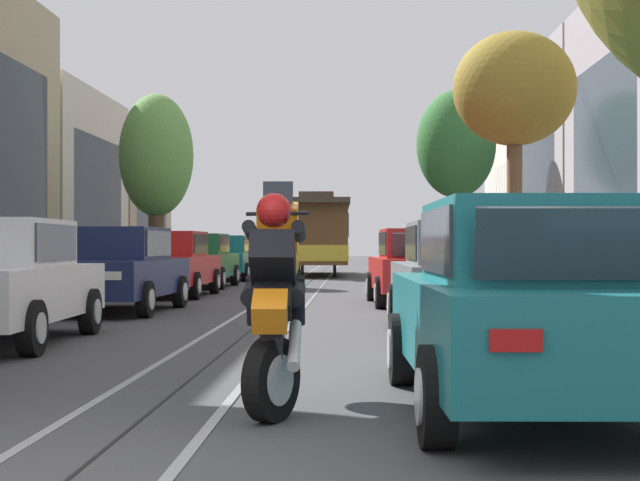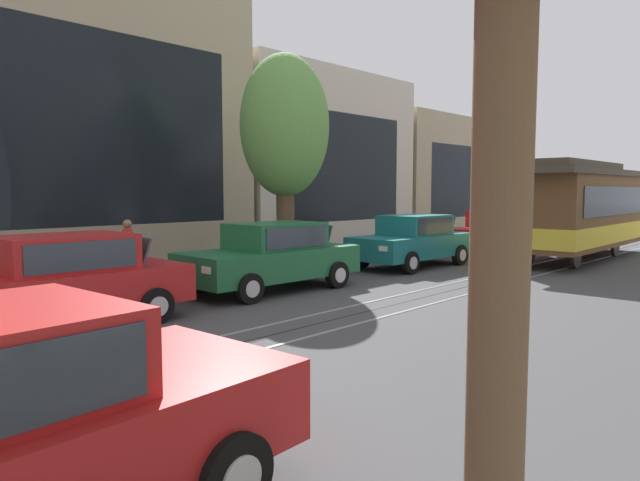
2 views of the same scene
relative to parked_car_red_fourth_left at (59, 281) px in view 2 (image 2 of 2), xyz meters
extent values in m
plane|color=#424244|center=(2.97, 1.42, -0.80)|extent=(160.00, 160.00, 0.00)
cube|color=gray|center=(2.44, 4.30, -0.79)|extent=(0.08, 56.85, 0.01)
cube|color=gray|center=(3.50, 4.30, -0.79)|extent=(0.08, 56.85, 0.01)
cube|color=black|center=(2.97, 4.30, -0.80)|extent=(0.03, 56.85, 0.01)
cube|color=tan|center=(-7.75, 4.30, 3.68)|extent=(4.42, 9.47, 8.96)
cube|color=#2D3842|center=(-5.56, 4.30, 3.23)|extent=(0.04, 6.84, 5.38)
cube|color=beige|center=(-8.07, 14.07, 2.84)|extent=(5.06, 9.47, 7.29)
cube|color=#2D3842|center=(-5.56, 14.07, 2.48)|extent=(0.04, 6.84, 4.37)
cube|color=tan|center=(-8.54, 23.84, 2.33)|extent=(6.00, 9.47, 6.26)
cube|color=#2D3842|center=(-5.56, 23.84, 2.02)|extent=(0.04, 6.84, 3.75)
cube|color=red|center=(0.00, -0.04, -0.15)|extent=(1.89, 4.34, 0.66)
cube|color=red|center=(0.00, 0.11, 0.48)|extent=(1.52, 2.10, 0.60)
cube|color=#2D3842|center=(-0.02, -0.73, 0.46)|extent=(1.34, 0.25, 0.47)
cube|color=#2D3842|center=(0.03, 1.29, 0.46)|extent=(1.30, 0.23, 0.45)
cube|color=#2D3842|center=(0.75, 0.09, 0.48)|extent=(0.07, 1.81, 0.47)
cube|color=#2D3842|center=(-0.75, 0.13, 0.48)|extent=(0.07, 1.81, 0.47)
cube|color=#B21414|center=(0.60, 2.11, -0.05)|extent=(0.28, 0.05, 0.12)
cube|color=#B21414|center=(-0.51, 2.13, -0.05)|extent=(0.28, 0.05, 0.12)
cylinder|color=black|center=(0.91, 1.27, -0.48)|extent=(0.21, 0.64, 0.64)
cylinder|color=silver|center=(1.02, 1.27, -0.48)|extent=(0.03, 0.35, 0.35)
cylinder|color=black|center=(-0.85, 1.31, -0.48)|extent=(0.21, 0.64, 0.64)
cylinder|color=silver|center=(-0.96, 1.31, -0.48)|extent=(0.03, 0.35, 0.35)
cube|color=#1E6038|center=(-0.11, 4.89, -0.15)|extent=(1.89, 4.34, 0.66)
cube|color=#1E6038|center=(-0.11, 5.04, 0.48)|extent=(1.52, 2.10, 0.60)
cube|color=#2D3842|center=(-0.13, 4.20, 0.46)|extent=(1.34, 0.25, 0.47)
cube|color=#2D3842|center=(-0.09, 6.22, 0.46)|extent=(1.30, 0.23, 0.45)
cube|color=#2D3842|center=(0.64, 5.02, 0.48)|extent=(0.07, 1.81, 0.47)
cube|color=#2D3842|center=(-0.86, 5.06, 0.48)|extent=(0.07, 1.81, 0.47)
cube|color=white|center=(0.40, 2.72, -0.05)|extent=(0.28, 0.05, 0.14)
cube|color=#B21414|center=(0.49, 7.04, -0.05)|extent=(0.28, 0.05, 0.12)
cube|color=white|center=(-0.72, 2.74, -0.05)|extent=(0.28, 0.05, 0.14)
cube|color=#B21414|center=(-0.62, 7.06, -0.05)|extent=(0.28, 0.05, 0.12)
cylinder|color=black|center=(0.74, 3.54, -0.48)|extent=(0.21, 0.64, 0.64)
cylinder|color=silver|center=(0.85, 3.54, -0.48)|extent=(0.03, 0.35, 0.35)
cylinder|color=black|center=(-1.02, 3.58, -0.48)|extent=(0.21, 0.64, 0.64)
cylinder|color=silver|center=(-1.13, 3.58, -0.48)|extent=(0.03, 0.35, 0.35)
cylinder|color=black|center=(0.79, 6.20, -0.48)|extent=(0.21, 0.64, 0.64)
cylinder|color=silver|center=(0.90, 6.20, -0.48)|extent=(0.03, 0.35, 0.35)
cylinder|color=black|center=(-0.97, 6.24, -0.48)|extent=(0.21, 0.64, 0.64)
cylinder|color=silver|center=(-1.08, 6.25, -0.48)|extent=(0.03, 0.35, 0.35)
cube|color=#196B70|center=(-0.09, 10.67, -0.15)|extent=(1.86, 4.33, 0.66)
cube|color=#196B70|center=(-0.09, 10.82, 0.48)|extent=(1.51, 2.09, 0.60)
cube|color=#2D3842|center=(-0.10, 9.98, 0.46)|extent=(1.34, 0.24, 0.47)
cube|color=#2D3842|center=(-0.07, 12.00, 0.46)|extent=(1.30, 0.22, 0.45)
cube|color=#2D3842|center=(0.66, 10.81, 0.48)|extent=(0.06, 1.81, 0.47)
cube|color=#2D3842|center=(-0.84, 10.83, 0.48)|extent=(0.06, 1.81, 0.47)
cube|color=white|center=(0.43, 8.50, -0.05)|extent=(0.28, 0.04, 0.14)
cube|color=#B21414|center=(0.50, 12.82, -0.05)|extent=(0.28, 0.04, 0.12)
cube|color=white|center=(-0.68, 8.52, -0.05)|extent=(0.28, 0.04, 0.14)
cube|color=#B21414|center=(-0.62, 12.84, -0.05)|extent=(0.28, 0.04, 0.12)
cylinder|color=black|center=(0.77, 9.33, -0.48)|extent=(0.21, 0.64, 0.64)
cylinder|color=silver|center=(0.88, 9.32, -0.48)|extent=(0.03, 0.35, 0.35)
cylinder|color=black|center=(-0.99, 9.35, -0.48)|extent=(0.21, 0.64, 0.64)
cylinder|color=silver|center=(-1.10, 9.35, -0.48)|extent=(0.03, 0.35, 0.35)
cylinder|color=black|center=(0.81, 11.99, -0.48)|extent=(0.21, 0.64, 0.64)
cylinder|color=silver|center=(0.92, 11.99, -0.48)|extent=(0.03, 0.35, 0.35)
cylinder|color=black|center=(-0.95, 12.02, -0.48)|extent=(0.21, 0.64, 0.64)
cylinder|color=silver|center=(-1.06, 12.02, -0.48)|extent=(0.03, 0.35, 0.35)
cube|color=red|center=(0.03, 15.96, -0.15)|extent=(1.92, 4.35, 0.66)
cube|color=red|center=(0.03, 16.11, 0.48)|extent=(1.53, 2.10, 0.60)
cube|color=#2D3842|center=(0.01, 15.27, 0.46)|extent=(1.34, 0.26, 0.47)
cube|color=#2D3842|center=(0.07, 17.29, 0.46)|extent=(1.30, 0.23, 0.45)
cube|color=#2D3842|center=(0.78, 16.09, 0.48)|extent=(0.08, 1.81, 0.47)
cube|color=#2D3842|center=(-0.71, 16.13, 0.48)|extent=(0.08, 1.81, 0.47)
cube|color=white|center=(0.53, 13.78, -0.05)|extent=(0.28, 0.05, 0.14)
cube|color=#B21414|center=(0.65, 18.10, -0.05)|extent=(0.28, 0.05, 0.12)
cube|color=white|center=(-0.59, 13.81, -0.05)|extent=(0.28, 0.05, 0.14)
cube|color=#B21414|center=(-0.47, 18.13, -0.05)|extent=(0.28, 0.05, 0.12)
cylinder|color=black|center=(0.87, 14.60, -0.48)|extent=(0.22, 0.65, 0.64)
cylinder|color=silver|center=(0.98, 14.60, -0.48)|extent=(0.03, 0.35, 0.35)
cylinder|color=black|center=(-0.89, 14.65, -0.48)|extent=(0.22, 0.65, 0.64)
cylinder|color=silver|center=(-1.00, 14.65, -0.48)|extent=(0.03, 0.35, 0.35)
cylinder|color=black|center=(0.95, 17.27, -0.48)|extent=(0.22, 0.65, 0.64)
cylinder|color=silver|center=(1.06, 17.26, -0.48)|extent=(0.03, 0.35, 0.35)
cylinder|color=black|center=(-0.81, 17.31, -0.48)|extent=(0.22, 0.65, 0.64)
cylinder|color=silver|center=(-0.92, 17.32, -0.48)|extent=(0.03, 0.35, 0.35)
cube|color=#2D3842|center=(5.78, -2.25, 0.46)|extent=(1.34, 0.29, 0.47)
cube|color=white|center=(5.15, -0.81, -0.05)|extent=(0.28, 0.05, 0.14)
cube|color=white|center=(6.27, -0.75, -0.05)|extent=(0.28, 0.05, 0.14)
cylinder|color=black|center=(4.87, -1.65, -0.48)|extent=(0.23, 0.65, 0.64)
cylinder|color=silver|center=(4.76, -1.66, -0.48)|extent=(0.04, 0.35, 0.35)
cylinder|color=black|center=(6.63, -1.57, -0.48)|extent=(0.23, 0.65, 0.64)
cylinder|color=silver|center=(6.74, -1.56, -0.48)|extent=(0.04, 0.35, 0.35)
cylinder|color=brown|center=(-1.80, 6.97, 0.76)|extent=(0.50, 0.50, 3.13)
ellipsoid|color=#609947|center=(-1.80, 6.97, 3.30)|extent=(2.34, 2.55, 3.89)
cylinder|color=brown|center=(8.19, -0.76, 1.31)|extent=(0.36, 0.36, 4.21)
cube|color=brown|center=(2.97, 15.78, 0.85)|extent=(2.54, 7.54, 2.30)
cube|color=yellow|center=(2.97, 15.78, 0.15)|extent=(2.58, 7.58, 0.60)
cube|color=#42382D|center=(2.89, 20.08, -0.25)|extent=(2.42, 1.14, 0.10)
cylinder|color=yellow|center=(1.77, 20.51, 0.85)|extent=(0.08, 0.08, 2.30)
cube|color=#42382D|center=(2.97, 16.08, 2.10)|extent=(2.73, 9.15, 0.20)
cube|color=#42382D|center=(2.97, 15.78, 2.34)|extent=(1.42, 5.65, 0.28)
cube|color=#2D3842|center=(1.75, 15.76, 1.20)|extent=(0.15, 6.37, 0.90)
cube|color=#2D3842|center=(4.19, 15.80, 1.20)|extent=(0.15, 6.37, 0.90)
cube|color=yellow|center=(2.88, 20.61, 2.02)|extent=(1.44, 0.09, 0.28)
cube|color=black|center=(2.88, 20.65, 0.60)|extent=(0.44, 0.04, 0.32)
cylinder|color=#332D28|center=(2.23, 17.83, -0.45)|extent=(0.13, 0.70, 0.70)
cylinder|color=#332D28|center=(3.63, 17.86, -0.45)|extent=(0.13, 0.70, 0.70)
cylinder|color=#332D28|center=(2.31, 13.71, -0.45)|extent=(0.13, 0.70, 0.70)
cylinder|color=#332D28|center=(3.71, 13.73, -0.45)|extent=(0.13, 0.70, 0.70)
cylinder|color=slate|center=(-3.71, 3.22, -0.40)|extent=(0.14, 0.14, 0.80)
cylinder|color=slate|center=(-3.51, 3.22, -0.40)|extent=(0.14, 0.14, 0.80)
cube|color=red|center=(-3.61, 3.22, 0.28)|extent=(0.42, 0.37, 0.57)
cylinder|color=red|center=(-3.84, 3.22, 0.24)|extent=(0.09, 0.09, 0.51)
cylinder|color=red|center=(-3.38, 3.22, 0.24)|extent=(0.09, 0.09, 0.51)
sphere|color=#9E7051|center=(-3.61, 3.22, 0.69)|extent=(0.22, 0.22, 0.22)
camera|label=1|loc=(4.50, -22.89, 0.45)|focal=53.35mm
camera|label=2|loc=(9.72, -3.97, 1.52)|focal=32.15mm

